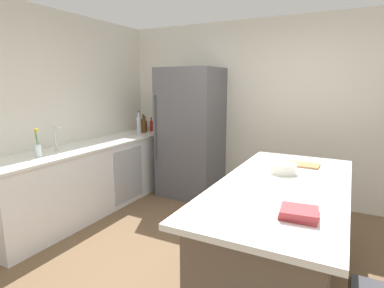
% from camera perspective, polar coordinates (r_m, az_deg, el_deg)
% --- Properties ---
extents(ground_plane, '(7.20, 7.20, 0.00)m').
position_cam_1_polar(ground_plane, '(2.96, 4.40, -23.79)').
color(ground_plane, brown).
extents(wall_rear, '(6.00, 0.10, 2.60)m').
position_cam_1_polar(wall_rear, '(4.61, 15.71, 5.78)').
color(wall_rear, silver).
rests_on(wall_rear, ground_plane).
extents(wall_left, '(0.10, 6.00, 2.60)m').
position_cam_1_polar(wall_left, '(4.08, -28.94, 4.17)').
color(wall_left, silver).
rests_on(wall_left, ground_plane).
extents(counter_run_left, '(0.65, 2.87, 0.91)m').
position_cam_1_polar(counter_run_left, '(4.38, -17.83, -5.86)').
color(counter_run_left, white).
rests_on(counter_run_left, ground_plane).
extents(kitchen_island, '(0.97, 2.16, 0.91)m').
position_cam_1_polar(kitchen_island, '(2.76, 16.07, -15.86)').
color(kitchen_island, brown).
rests_on(kitchen_island, ground_plane).
extents(refrigerator, '(0.86, 0.77, 1.92)m').
position_cam_1_polar(refrigerator, '(4.66, -0.21, 2.06)').
color(refrigerator, '#56565B').
rests_on(refrigerator, ground_plane).
extents(sink_faucet, '(0.15, 0.05, 0.30)m').
position_cam_1_polar(sink_faucet, '(3.96, -23.89, 1.03)').
color(sink_faucet, silver).
rests_on(sink_faucet, counter_run_left).
extents(flower_vase, '(0.07, 0.07, 0.32)m').
position_cam_1_polar(flower_vase, '(3.73, -26.73, -0.53)').
color(flower_vase, silver).
rests_on(flower_vase, counter_run_left).
extents(hot_sauce_bottle, '(0.05, 0.05, 0.23)m').
position_cam_1_polar(hot_sauce_bottle, '(5.22, -7.55, 3.40)').
color(hot_sauce_bottle, red).
rests_on(hot_sauce_bottle, counter_run_left).
extents(syrup_bottle, '(0.07, 0.07, 0.26)m').
position_cam_1_polar(syrup_bottle, '(5.20, -8.72, 3.39)').
color(syrup_bottle, '#5B3319').
rests_on(syrup_bottle, counter_run_left).
extents(whiskey_bottle, '(0.08, 0.08, 0.30)m').
position_cam_1_polar(whiskey_bottle, '(5.08, -8.99, 3.44)').
color(whiskey_bottle, brown).
rests_on(whiskey_bottle, counter_run_left).
extents(soda_bottle, '(0.07, 0.07, 0.35)m').
position_cam_1_polar(soda_bottle, '(5.02, -9.80, 3.59)').
color(soda_bottle, silver).
rests_on(soda_bottle, counter_run_left).
extents(cookbook_stack, '(0.23, 0.21, 0.06)m').
position_cam_1_polar(cookbook_stack, '(1.97, 19.26, -12.06)').
color(cookbook_stack, '#A83338').
rests_on(cookbook_stack, kitchen_island).
extents(mixing_bowl, '(0.23, 0.23, 0.09)m').
position_cam_1_polar(mixing_bowl, '(2.86, 16.58, -4.37)').
color(mixing_bowl, silver).
rests_on(mixing_bowl, kitchen_island).
extents(cutting_board, '(0.36, 0.21, 0.02)m').
position_cam_1_polar(cutting_board, '(3.19, 19.39, -3.59)').
color(cutting_board, '#9E7042').
rests_on(cutting_board, kitchen_island).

